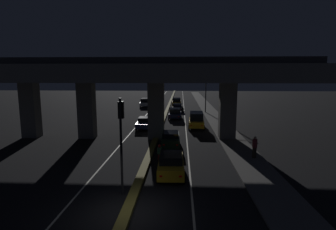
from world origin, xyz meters
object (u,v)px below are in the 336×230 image
car_taxi_yellow_sixth (177,102)px  car_black_second_oncoming (155,109)px  car_white_third_oncoming (145,102)px  car_taxi_yellow_fourth_oncoming (153,97)px  car_taxi_yellow_lead (171,164)px  street_lamp (204,88)px  car_taxi_yellow_third (196,120)px  motorcycle_red_filtering_near (159,155)px  car_dark_blue_fourth (175,113)px  car_dark_green_second (170,139)px  car_black_fifth (177,107)px  car_dark_blue_lead_oncoming (145,123)px  pedestrian_on_sidewalk (255,147)px  traffic_light_left_of_median (121,130)px

car_taxi_yellow_sixth → car_black_second_oncoming: size_ratio=1.04×
car_white_third_oncoming → car_taxi_yellow_fourth_oncoming: size_ratio=0.94×
car_taxi_yellow_lead → street_lamp: bearing=-10.3°
car_taxi_yellow_sixth → car_taxi_yellow_third: bearing=-174.2°
car_white_third_oncoming → motorcycle_red_filtering_near: 36.80m
car_taxi_yellow_lead → car_dark_blue_fourth: (-0.25, 23.38, 0.04)m
car_taxi_yellow_lead → car_taxi_yellow_fourth_oncoming: (-6.57, 50.90, 0.24)m
car_dark_green_second → motorcycle_red_filtering_near: size_ratio=2.13×
street_lamp → car_taxi_yellow_sixth: street_lamp is taller
car_white_third_oncoming → car_taxi_yellow_sixth: bearing=99.7°
car_black_fifth → car_dark_blue_lead_oncoming: (-3.95, -16.23, -0.02)m
car_taxi_yellow_fourth_oncoming → car_white_third_oncoming: bearing=0.0°
car_taxi_yellow_sixth → car_taxi_yellow_lead: bearing=179.1°
car_black_second_oncoming → pedestrian_on_sidewalk: bearing=25.2°
car_taxi_yellow_lead → pedestrian_on_sidewalk: size_ratio=2.30×
car_taxi_yellow_third → car_dark_blue_fourth: size_ratio=1.09×
car_taxi_yellow_lead → car_taxi_yellow_sixth: car_taxi_yellow_sixth is taller
car_dark_green_second → pedestrian_on_sidewalk: size_ratio=2.38×
car_dark_blue_fourth → pedestrian_on_sidewalk: pedestrian_on_sidewalk is taller
car_taxi_yellow_third → car_black_second_oncoming: size_ratio=1.00×
traffic_light_left_of_median → street_lamp: size_ratio=0.75×
car_black_fifth → pedestrian_on_sidewalk: pedestrian_on_sidewalk is taller
car_black_fifth → car_white_third_oncoming: 9.70m
car_taxi_yellow_third → car_black_fifth: car_taxi_yellow_third is taller
car_taxi_yellow_sixth → street_lamp: bearing=-154.5°
street_lamp → car_dark_blue_lead_oncoming: street_lamp is taller
car_black_fifth → car_taxi_yellow_third: bearing=-168.9°
car_black_fifth → car_black_second_oncoming: (-3.89, -4.46, 0.18)m
car_black_fifth → motorcycle_red_filtering_near: 29.62m
car_taxi_yellow_lead → car_black_fifth: 32.22m
street_lamp → car_black_fifth: bearing=156.4°
car_dark_blue_fourth → car_taxi_yellow_sixth: bearing=1.1°
car_taxi_yellow_third → motorcycle_red_filtering_near: bearing=167.5°
car_dark_blue_fourth → motorcycle_red_filtering_near: 20.78m
car_black_fifth → car_taxi_yellow_sixth: car_taxi_yellow_sixth is taller
car_dark_blue_fourth → car_taxi_yellow_fourth_oncoming: size_ratio=0.87×
car_taxi_yellow_fourth_oncoming → street_lamp: bearing=30.6°
traffic_light_left_of_median → car_taxi_yellow_lead: (2.67, 2.89, -2.95)m
car_taxi_yellow_third → car_dark_blue_fourth: bearing=25.0°
car_taxi_yellow_lead → car_black_fifth: car_taxi_yellow_lead is taller
street_lamp → car_dark_green_second: bearing=-102.4°
car_dark_blue_lead_oncoming → car_white_third_oncoming: 23.13m
street_lamp → car_white_third_oncoming: street_lamp is taller
car_black_fifth → car_white_third_oncoming: (-7.01, 6.70, 0.22)m
street_lamp → car_taxi_yellow_third: (-2.03, -13.80, -3.38)m
car_black_fifth → car_dark_blue_lead_oncoming: bearing=168.0°
car_taxi_yellow_third → car_black_second_oncoming: bearing=32.3°
car_taxi_yellow_lead → car_black_second_oncoming: bearing=6.5°
traffic_light_left_of_median → car_dark_blue_lead_oncoming: traffic_light_left_of_median is taller
car_taxi_yellow_lead → car_taxi_yellow_third: bearing=-10.7°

